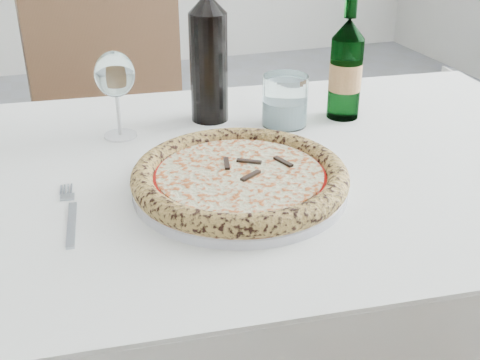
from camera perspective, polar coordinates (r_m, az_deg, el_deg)
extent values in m
cube|color=brown|center=(1.03, -1.75, 0.11)|extent=(1.39, 0.88, 0.04)
cube|color=white|center=(1.02, -1.77, 1.26)|extent=(1.45, 0.94, 0.01)
cube|color=white|center=(1.43, -6.44, 3.89)|extent=(1.38, 0.01, 0.22)
cylinder|color=brown|center=(1.70, 14.96, -3.69)|extent=(0.06, 0.06, 0.71)
cube|color=brown|center=(1.72, -9.79, 0.86)|extent=(0.51, 0.51, 0.04)
cube|color=brown|center=(1.82, -12.48, 10.46)|extent=(0.45, 0.11, 0.46)
cylinder|color=brown|center=(2.05, -5.94, -1.86)|extent=(0.04, 0.04, 0.43)
cylinder|color=brown|center=(1.75, -1.17, -7.24)|extent=(0.04, 0.04, 0.43)
cylinder|color=brown|center=(1.96, -16.35, -4.28)|extent=(0.04, 0.04, 0.43)
cylinder|color=brown|center=(1.65, -13.37, -10.51)|extent=(0.04, 0.04, 0.43)
cylinder|color=silver|center=(0.93, 0.00, -0.71)|extent=(0.33, 0.33, 0.01)
torus|color=silver|center=(0.93, 0.00, -0.44)|extent=(0.33, 0.33, 0.01)
cylinder|color=#F1D186|center=(0.93, 0.00, 0.00)|extent=(0.33, 0.33, 0.01)
torus|color=#B99147|center=(0.92, 0.00, 0.44)|extent=(0.34, 0.34, 0.03)
cylinder|color=red|center=(0.92, 0.00, 0.44)|extent=(0.28, 0.28, 0.00)
cylinder|color=beige|center=(0.92, 0.00, 0.61)|extent=(0.26, 0.26, 0.00)
cube|color=#36261C|center=(0.93, 1.91, 1.14)|extent=(0.04, 0.01, 0.00)
cube|color=#36261C|center=(0.97, -0.99, 2.17)|extent=(0.01, 0.04, 0.00)
cube|color=#36261C|center=(0.90, -4.40, 0.21)|extent=(0.04, 0.01, 0.00)
cube|color=#36261C|center=(0.89, 0.79, -0.18)|extent=(0.01, 0.04, 0.00)
cube|color=#939CA8|center=(0.88, -15.69, -3.96)|extent=(0.02, 0.12, 0.00)
cube|color=#939CA8|center=(0.95, -16.03, -1.72)|extent=(0.02, 0.02, 0.00)
cylinder|color=#939CA8|center=(0.97, -16.60, -1.14)|extent=(0.00, 0.03, 0.00)
cylinder|color=#939CA8|center=(0.97, -16.29, -1.10)|extent=(0.00, 0.03, 0.00)
cylinder|color=#939CA8|center=(0.97, -15.98, -1.05)|extent=(0.00, 0.03, 0.00)
cylinder|color=#939CA8|center=(0.97, -15.66, -1.01)|extent=(0.00, 0.03, 0.00)
cylinder|color=white|center=(1.16, -11.26, 4.18)|extent=(0.06, 0.06, 0.00)
cylinder|color=white|center=(1.14, -11.45, 6.17)|extent=(0.01, 0.01, 0.08)
ellipsoid|color=white|center=(1.12, -11.80, 9.79)|extent=(0.07, 0.07, 0.08)
cylinder|color=white|center=(1.18, 4.28, 7.52)|extent=(0.09, 0.09, 0.10)
cylinder|color=silver|center=(1.19, 4.24, 6.43)|extent=(0.08, 0.08, 0.05)
cylinder|color=#286133|center=(1.23, 9.93, 9.43)|extent=(0.06, 0.06, 0.16)
cone|color=#286133|center=(1.20, 10.31, 13.96)|extent=(0.06, 0.06, 0.04)
cylinder|color=#286133|center=(1.19, 10.49, 16.06)|extent=(0.02, 0.02, 0.05)
cylinder|color=#F0D87E|center=(1.23, 9.95, 9.65)|extent=(0.06, 0.06, 0.05)
cylinder|color=black|center=(1.19, -2.97, 10.55)|extent=(0.07, 0.07, 0.21)
cone|color=black|center=(1.16, -3.12, 16.46)|extent=(0.07, 0.07, 0.04)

